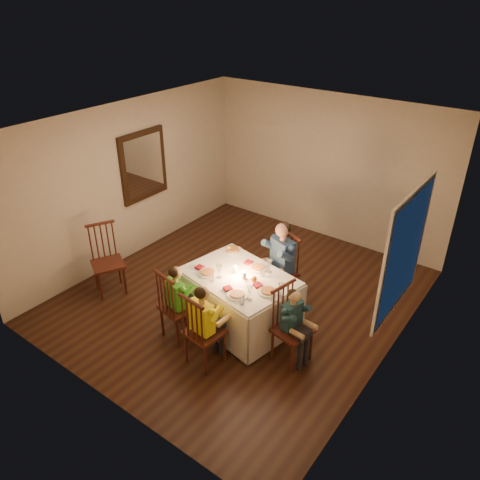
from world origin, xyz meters
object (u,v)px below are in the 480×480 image
Objects in this scene: dining_table at (239,289)px; child_yellow at (206,360)px; chair_near_left at (181,335)px; child_teal at (291,359)px; chair_extra at (112,291)px; chair_near_right at (206,360)px; chair_end at (291,359)px; child_green at (181,335)px; adult at (279,298)px; serving_bowl at (233,251)px; chair_adult at (279,298)px.

dining_table is 1.46× the size of child_yellow.
child_teal is (1.42, 0.49, 0.00)m from chair_near_left.
chair_extra is at bearing 6.42° from chair_near_left.
chair_near_right is 1.07m from chair_end.
child_green is 0.96× the size of child_yellow.
child_teal is at bearing -30.58° from adult.
child_yellow reaches higher than chair_extra.
chair_end is 1.00× the size of child_teal.
serving_bowl is at bearing -60.53° from chair_near_right.
chair_adult is at bearing 31.37° from serving_bowl.
chair_near_left is 0.61m from child_yellow.
dining_table reaches higher than chair_extra.
child_yellow is at bearing -70.80° from chair_extra.
chair_near_right is at bearing -70.70° from chair_adult.
chair_near_right is (0.13, -0.87, -0.54)m from dining_table.
chair_extra is 2.99m from child_teal.
chair_near_left is at bearing -112.55° from dining_table.
child_green reaches higher than chair_end.
dining_table is 1.00m from child_green.
child_yellow reaches higher than chair_near_right.
adult is at bearing -84.98° from chair_near_right.
child_teal is 1.73m from serving_bowl.
chair_near_left is 1.51m from child_teal.
child_yellow is (-0.00, 0.00, 0.00)m from chair_near_right.
chair_extra is at bearing -1.82° from chair_near_right.
adult is (0.15, 0.79, -0.54)m from dining_table.
serving_bowl is at bearing 76.76° from chair_end.
serving_bowl is (-0.44, 0.43, 0.25)m from dining_table.
serving_bowl reaches higher than chair_near_left.
child_green is 1.38m from serving_bowl.
serving_bowl is (-0.59, -0.36, 0.79)m from chair_adult.
chair_near_right is at bearing -70.80° from chair_extra.
chair_extra is (-2.01, -0.58, -0.54)m from dining_table.
chair_near_left is at bearing -91.11° from serving_bowl.
child_green is at bearing -10.19° from child_yellow.
adult reaches higher than child_yellow.
serving_bowl is at bearing -80.12° from child_green.
serving_bowl is (0.02, 1.13, 0.79)m from child_green.
child_teal is at bearing -30.58° from chair_adult.
child_green is at bearing 120.22° from chair_end.
adult reaches higher than chair_extra.
child_teal is (0.81, -1.00, 0.00)m from chair_adult.
chair_end is at bearing -135.70° from child_yellow.
adult is at bearing 50.26° from child_teal.
chair_adult is at bearing -30.67° from chair_extra.
chair_end is 1.28m from adult.
chair_end is 0.00m from child_teal.
chair_adult is at bearing -101.41° from chair_near_left.
child_teal is at bearing -149.94° from chair_near_left.
dining_table is at bearing -75.79° from chair_near_right.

